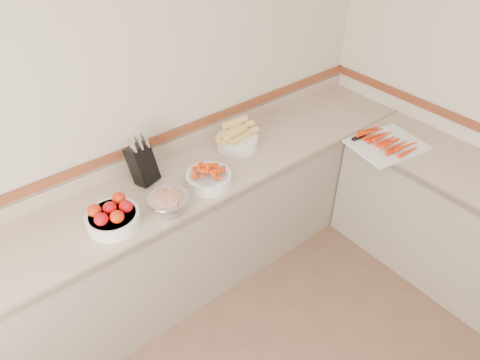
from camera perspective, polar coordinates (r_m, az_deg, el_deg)
back_wall at (r=2.76m, az=-14.42°, el=8.63°), size 4.00×0.00×4.00m
counter_back at (r=3.03m, az=-9.13°, el=-7.71°), size 4.00×0.65×1.08m
knife_block at (r=2.75m, az=-12.92°, el=2.21°), size 0.18×0.20×0.34m
tomato_bowl at (r=2.52m, az=-16.61°, el=-4.68°), size 0.30×0.30×0.15m
cherry_tomato_bowl at (r=2.71m, az=-4.19°, el=0.44°), size 0.29×0.29×0.16m
corn_bowl at (r=3.03m, az=-0.39°, el=5.54°), size 0.32×0.29×0.22m
rhubarb_bowl at (r=2.52m, az=-9.45°, el=-2.98°), size 0.25×0.25×0.14m
cutting_board at (r=3.26m, az=18.90°, el=4.74°), size 0.56×0.47×0.07m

